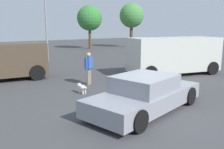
% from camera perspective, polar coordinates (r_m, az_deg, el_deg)
% --- Properties ---
extents(ground_plane, '(80.00, 80.00, 0.00)m').
position_cam_1_polar(ground_plane, '(8.33, 7.22, -8.47)').
color(ground_plane, '#424244').
extents(sedan_foreground, '(4.84, 2.83, 1.22)m').
position_cam_1_polar(sedan_foreground, '(8.23, 7.78, -4.60)').
color(sedan_foreground, gray).
rests_on(sedan_foreground, ground_plane).
extents(dog, '(0.26, 0.62, 0.41)m').
position_cam_1_polar(dog, '(10.34, -7.04, -3.00)').
color(dog, white).
rests_on(dog, ground_plane).
extents(van_white, '(5.58, 3.22, 2.13)m').
position_cam_1_polar(van_white, '(14.69, 14.16, 4.54)').
color(van_white, silver).
rests_on(van_white, ground_plane).
extents(suv_dark, '(4.75, 2.55, 1.90)m').
position_cam_1_polar(suv_dark, '(13.93, -24.62, 3.04)').
color(suv_dark, '#4C3D2D').
rests_on(suv_dark, ground_plane).
extents(pedestrian, '(0.49, 0.42, 1.55)m').
position_cam_1_polar(pedestrian, '(11.78, -5.43, 2.06)').
color(pedestrian, gray).
rests_on(pedestrian, ground_plane).
extents(light_post_near, '(0.44, 0.44, 6.85)m').
position_cam_1_polar(light_post_near, '(20.41, -15.34, 16.01)').
color(light_post_near, gray).
rests_on(light_post_near, ground_plane).
extents(tree_back_center, '(3.02, 3.02, 5.19)m').
position_cam_1_polar(tree_back_center, '(30.29, -5.24, 12.92)').
color(tree_back_center, brown).
rests_on(tree_back_center, ground_plane).
extents(tree_far_right, '(3.09, 3.09, 5.60)m').
position_cam_1_polar(tree_far_right, '(32.28, 4.58, 13.46)').
color(tree_far_right, brown).
rests_on(tree_far_right, ground_plane).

